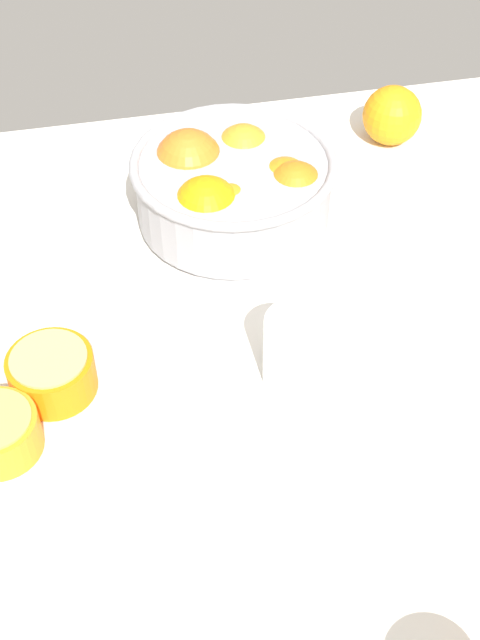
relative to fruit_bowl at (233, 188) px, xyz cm
name	(u,v)px	position (x,y,z in cm)	size (l,w,h in cm)	color
ground_plane	(236,385)	(-4.80, -24.68, -7.13)	(110.48, 102.95, 3.00)	silver
fruit_bowl	(233,188)	(0.00, 0.00, 0.00)	(24.98, 24.98, 11.59)	#99999E
second_glass	(296,354)	(1.13, -26.08, -1.81)	(6.71, 6.71, 8.64)	white
orange_half_1	(52,373)	(-23.36, -23.94, -1.30)	(8.64, 8.64, 4.71)	orange
loose_orange_1	(392,115)	(25.20, 13.41, -1.53)	(8.19, 8.19, 8.19)	orange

